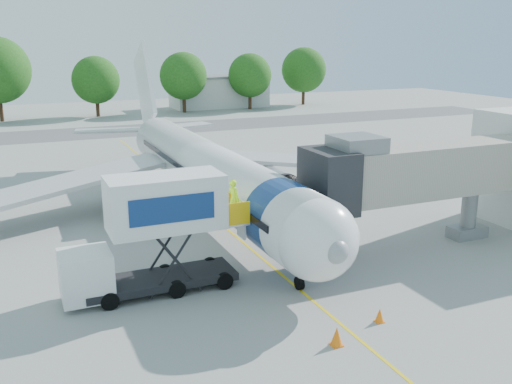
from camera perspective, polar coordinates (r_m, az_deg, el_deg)
name	(u,v)px	position (r m, az deg, el deg)	size (l,w,h in m)	color
ground	(228,230)	(35.31, -2.87, -3.77)	(160.00, 160.00, 0.00)	#999997
guidance_line	(228,229)	(35.30, -2.87, -3.76)	(0.15, 70.00, 0.01)	yellow
taxiway_strip	(110,132)	(75.10, -14.37, 5.88)	(120.00, 10.00, 0.01)	#59595B
aircraft	(205,169)	(38.25, -5.11, 2.26)	(34.17, 37.73, 11.35)	white
jet_bridge	(410,173)	(32.07, 15.12, 1.85)	(13.90, 3.20, 6.60)	#A49B8C
catering_hiloader	(152,235)	(26.35, -10.31, -4.29)	(8.50, 2.44, 5.50)	black
ground_tug	(500,357)	(22.17, 23.23, -14.95)	(3.66, 2.07, 1.42)	silver
safety_cone_a	(380,316)	(24.71, 12.26, -11.98)	(0.39, 0.39, 0.62)	orange
safety_cone_b	(337,337)	(22.70, 8.07, -14.13)	(0.48, 0.48, 0.77)	orange
outbuilding_right	(219,91)	(99.59, -3.72, 10.00)	(16.40, 7.40, 5.30)	silver
tree_d	(96,80)	(89.95, -15.73, 10.73)	(7.05, 7.05, 8.99)	#382314
tree_e	(183,76)	(92.40, -7.28, 11.44)	(7.42, 7.42, 9.46)	#382314
tree_f	(250,75)	(96.20, -0.62, 11.59)	(7.18, 7.18, 9.16)	#382314
tree_g	(304,70)	(103.40, 4.80, 12.07)	(7.86, 7.86, 10.02)	#382314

